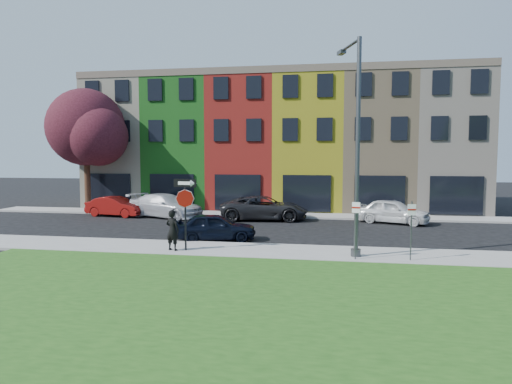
% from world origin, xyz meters
% --- Properties ---
extents(ground, '(120.00, 120.00, 0.00)m').
position_xyz_m(ground, '(0.00, 0.00, 0.00)').
color(ground, black).
rests_on(ground, ground).
extents(sidewalk_near, '(40.00, 3.00, 0.12)m').
position_xyz_m(sidewalk_near, '(2.00, 3.00, 0.06)').
color(sidewalk_near, gray).
rests_on(sidewalk_near, ground).
extents(sidewalk_far, '(40.00, 2.40, 0.12)m').
position_xyz_m(sidewalk_far, '(-3.00, 15.00, 0.06)').
color(sidewalk_far, gray).
rests_on(sidewalk_far, ground).
extents(rowhouse_block, '(30.00, 10.12, 10.00)m').
position_xyz_m(rowhouse_block, '(-2.50, 21.18, 4.99)').
color(rowhouse_block, beige).
rests_on(rowhouse_block, ground).
extents(stop_sign, '(1.04, 0.20, 3.06)m').
position_xyz_m(stop_sign, '(-4.35, 2.40, 2.30)').
color(stop_sign, black).
rests_on(stop_sign, sidewalk_near).
extents(man, '(0.87, 0.77, 1.75)m').
position_xyz_m(man, '(-4.89, 2.28, 0.99)').
color(man, black).
rests_on(man, sidewalk_near).
extents(sedan_near, '(3.37, 4.69, 1.36)m').
position_xyz_m(sedan_near, '(-3.83, 5.39, 0.68)').
color(sedan_near, black).
rests_on(sedan_near, ground).
extents(parked_car_red, '(2.55, 4.51, 1.36)m').
position_xyz_m(parked_car_red, '(-12.86, 12.90, 0.68)').
color(parked_car_red, maroon).
rests_on(parked_car_red, ground).
extents(parked_car_silver, '(5.55, 6.82, 1.59)m').
position_xyz_m(parked_car_silver, '(-9.29, 12.97, 0.79)').
color(parked_car_silver, silver).
rests_on(parked_car_silver, ground).
extents(parked_car_dark, '(3.87, 6.24, 1.57)m').
position_xyz_m(parked_car_dark, '(-2.53, 12.85, 0.79)').
color(parked_car_dark, black).
rests_on(parked_car_dark, ground).
extents(parked_car_white, '(4.76, 5.60, 1.50)m').
position_xyz_m(parked_car_white, '(5.50, 12.78, 0.75)').
color(parked_car_white, silver).
rests_on(parked_car_white, ground).
extents(street_lamp, '(1.07, 2.49, 8.68)m').
position_xyz_m(street_lamp, '(2.75, 2.61, 4.50)').
color(street_lamp, '#414446').
rests_on(street_lamp, sidewalk_near).
extents(parking_sign_a, '(0.31, 0.13, 2.38)m').
position_xyz_m(parking_sign_a, '(2.77, 1.89, 1.59)').
color(parking_sign_a, '#414446').
rests_on(parking_sign_a, sidewalk_near).
extents(parking_sign_b, '(0.32, 0.11, 2.31)m').
position_xyz_m(parking_sign_b, '(4.88, 2.07, 1.55)').
color(parking_sign_b, '#414446').
rests_on(parking_sign_b, sidewalk_near).
extents(tree_purple, '(6.75, 5.91, 8.93)m').
position_xyz_m(tree_purple, '(-16.02, 15.02, 6.09)').
color(tree_purple, '#321D10').
rests_on(tree_purple, sidewalk_far).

